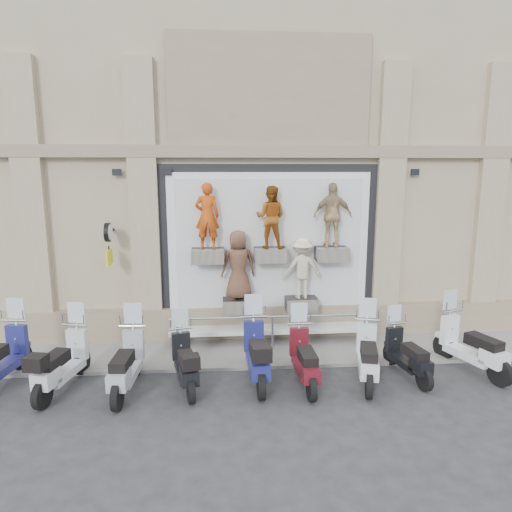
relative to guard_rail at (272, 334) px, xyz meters
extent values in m
plane|color=#2B2B2D|center=(0.00, -2.00, -0.47)|extent=(90.00, 90.00, 0.00)
cube|color=gray|center=(0.00, 0.10, -0.43)|extent=(16.00, 2.20, 0.08)
cube|color=black|center=(0.00, 0.96, 1.93)|extent=(5.60, 0.10, 4.30)
cube|color=white|center=(0.00, 0.90, 1.93)|extent=(5.10, 0.06, 3.90)
cube|color=white|center=(0.00, 0.86, 1.93)|extent=(4.70, 0.04, 3.60)
cube|color=white|center=(0.00, 0.55, -0.05)|extent=(5.10, 0.75, 0.10)
cube|color=#28282B|center=(-1.55, 0.59, 1.86)|extent=(0.80, 0.50, 0.35)
imported|color=#DD5012|center=(-1.55, 0.59, 2.84)|extent=(0.60, 0.40, 1.62)
cube|color=#28282B|center=(0.00, 0.59, 1.86)|extent=(0.80, 0.50, 0.35)
imported|color=brown|center=(0.00, 0.59, 2.80)|extent=(0.89, 0.78, 1.53)
cube|color=#28282B|center=(1.55, 0.59, 1.86)|extent=(0.80, 0.50, 0.35)
imported|color=tan|center=(1.55, 0.59, 2.84)|extent=(0.97, 0.47, 1.60)
cube|color=#28282B|center=(-0.80, 0.59, 0.56)|extent=(0.80, 0.50, 0.35)
imported|color=brown|center=(-0.80, 0.59, 1.61)|extent=(0.92, 0.66, 1.75)
cube|color=#28282B|center=(0.80, 0.59, 0.56)|extent=(0.80, 0.50, 0.35)
imported|color=beige|center=(0.80, 0.59, 1.51)|extent=(1.04, 0.65, 1.54)
cube|color=black|center=(-3.90, 0.72, 2.49)|extent=(0.06, 0.56, 0.06)
cylinder|color=black|center=(-3.90, 0.45, 2.49)|extent=(0.10, 0.46, 0.46)
cube|color=yellow|center=(-3.90, 0.45, 1.89)|extent=(0.04, 0.50, 0.38)
camera|label=1|loc=(-1.22, -10.51, 3.97)|focal=32.00mm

